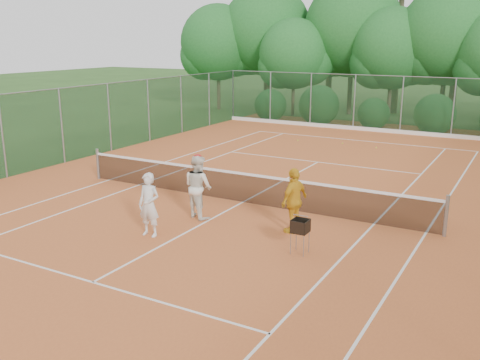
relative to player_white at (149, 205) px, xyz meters
The scene contains 14 objects.
ground 3.79m from the player_white, 79.33° to the left, with size 120.00×120.00×0.00m, color #294E1B.
clay_court 3.79m from the player_white, 79.33° to the left, with size 18.00×36.00×0.02m, color #C6622D.
tennis_net 3.71m from the player_white, 79.33° to the left, with size 11.97×0.10×1.10m.
player_white is the anchor object (origin of this frame).
player_center_grp 1.86m from the player_white, 81.51° to the left, with size 1.05×0.94×1.83m.
player_yellow 3.72m from the player_white, 33.21° to the left, with size 1.01×0.42×1.73m, color gold.
ball_hopper 3.91m from the player_white, 11.75° to the left, with size 0.37×0.37×0.84m.
stray_ball_a 14.29m from the player_white, 88.84° to the left, with size 0.07×0.07×0.07m, color gold.
stray_ball_b 14.09m from the player_white, 97.74° to the left, with size 0.07×0.07×0.07m, color #B2C72E.
stray_ball_c 14.18m from the player_white, 81.90° to the left, with size 0.07×0.07×0.07m, color yellow.
court_markings 3.79m from the player_white, 79.33° to the left, with size 11.03×23.83×0.01m.
fence_back 18.66m from the player_white, 87.90° to the left, with size 18.07×0.07×3.00m.
fence_left 8.61m from the player_white, 165.60° to the left, with size 0.07×33.07×3.00m.
tropical_treeline 24.33m from the player_white, 84.93° to the left, with size 32.10×8.49×15.03m.
Camera 1 is at (7.67, -13.79, 4.94)m, focal length 40.00 mm.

